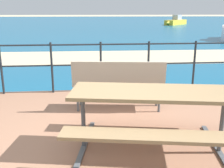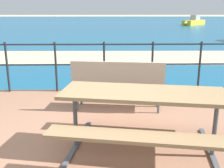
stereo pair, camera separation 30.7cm
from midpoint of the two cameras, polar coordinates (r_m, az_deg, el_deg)
name	(u,v)px [view 1 (the left image)]	position (r m, az deg, el deg)	size (l,w,h in m)	color
ground_plane	(112,155)	(3.31, -2.65, -15.04)	(240.00, 240.00, 0.00)	beige
patio_paving	(112,153)	(3.30, -2.66, -14.59)	(6.40, 5.20, 0.06)	#996B51
sea_water	(88,22)	(42.89, -5.36, 13.05)	(90.00, 90.00, 0.01)	#145B84
beach_strip	(95,57)	(10.03, -4.64, 5.72)	(54.00, 3.13, 0.01)	beige
picnic_table	(152,105)	(3.07, 5.73, -4.54)	(2.06, 1.69, 0.74)	#8C704C
park_bench	(118,80)	(4.37, -0.61, 0.85)	(1.54, 0.60, 0.85)	tan
railing_fence	(101,61)	(5.42, -4.04, 4.86)	(5.94, 0.04, 1.02)	#1E2328
boat_near	(176,21)	(35.32, 13.23, 12.89)	(3.93, 4.41, 1.21)	yellow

